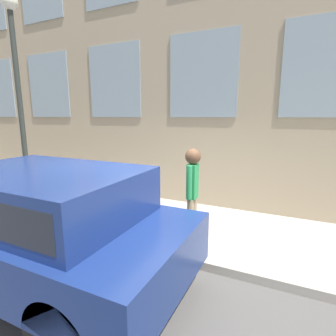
{
  "coord_description": "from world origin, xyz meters",
  "views": [
    {
      "loc": [
        -3.6,
        -2.03,
        2.39
      ],
      "look_at": [
        0.52,
        -0.08,
        1.49
      ],
      "focal_mm": 28.0,
      "sensor_mm": 36.0,
      "label": 1
    }
  ],
  "objects_px": {
    "fire_hydrant": "(145,214)",
    "person": "(192,187)",
    "parked_truck_navy_near": "(43,219)",
    "street_lamp": "(17,80)"
  },
  "relations": [
    {
      "from": "fire_hydrant",
      "to": "person",
      "type": "distance_m",
      "value": 1.07
    },
    {
      "from": "fire_hydrant",
      "to": "person",
      "type": "height_order",
      "value": "person"
    },
    {
      "from": "person",
      "to": "parked_truck_navy_near",
      "type": "distance_m",
      "value": 2.4
    },
    {
      "from": "fire_hydrant",
      "to": "street_lamp",
      "type": "xyz_separation_m",
      "value": [
        0.23,
        3.52,
        2.66
      ]
    },
    {
      "from": "fire_hydrant",
      "to": "parked_truck_navy_near",
      "type": "distance_m",
      "value": 1.86
    },
    {
      "from": "person",
      "to": "street_lamp",
      "type": "bearing_deg",
      "value": -138.94
    },
    {
      "from": "person",
      "to": "fire_hydrant",
      "type": "bearing_deg",
      "value": -127.85
    },
    {
      "from": "fire_hydrant",
      "to": "street_lamp",
      "type": "distance_m",
      "value": 4.42
    },
    {
      "from": "fire_hydrant",
      "to": "parked_truck_navy_near",
      "type": "bearing_deg",
      "value": 159.3
    },
    {
      "from": "parked_truck_navy_near",
      "to": "fire_hydrant",
      "type": "bearing_deg",
      "value": -20.7
    }
  ]
}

